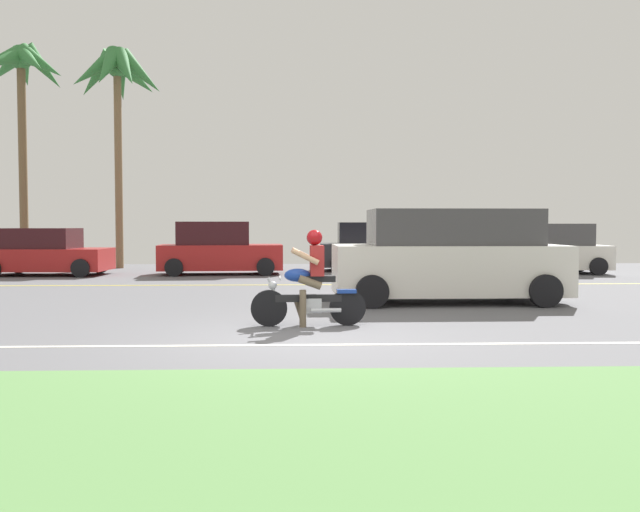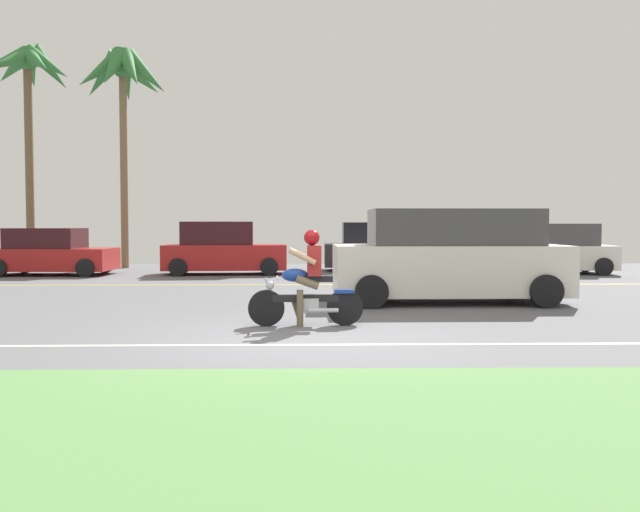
# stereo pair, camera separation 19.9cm
# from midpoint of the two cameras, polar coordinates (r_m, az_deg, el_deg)

# --- Properties ---
(ground) EXTENTS (56.00, 30.00, 0.04)m
(ground) POSITION_cam_midpoint_polar(r_m,az_deg,el_deg) (12.42, -1.68, -4.78)
(ground) COLOR slate
(grass_median) EXTENTS (56.00, 3.80, 0.06)m
(grass_median) POSITION_cam_midpoint_polar(r_m,az_deg,el_deg) (5.45, -1.11, -13.98)
(grass_median) COLOR #5B8C4C
(grass_median) RESTS_ON ground
(lane_line_near) EXTENTS (50.40, 0.12, 0.01)m
(lane_line_near) POSITION_cam_midpoint_polar(r_m,az_deg,el_deg) (9.00, -1.52, -7.49)
(lane_line_near) COLOR silver
(lane_line_near) RESTS_ON ground
(lane_line_far) EXTENTS (50.40, 0.12, 0.01)m
(lane_line_far) POSITION_cam_midpoint_polar(r_m,az_deg,el_deg) (17.85, -1.81, -2.44)
(lane_line_far) COLOR yellow
(lane_line_far) RESTS_ON ground
(motorcyclist) EXTENTS (1.81, 0.59, 1.51)m
(motorcyclist) POSITION_cam_midpoint_polar(r_m,az_deg,el_deg) (10.60, -1.43, -2.49)
(motorcyclist) COLOR black
(motorcyclist) RESTS_ON ground
(suv_nearby) EXTENTS (4.85, 2.16, 1.90)m
(suv_nearby) POSITION_cam_midpoint_polar(r_m,az_deg,el_deg) (14.05, 10.47, -0.09)
(suv_nearby) COLOR white
(suv_nearby) RESTS_ON ground
(parked_car_0) EXTENTS (3.74, 2.11, 1.48)m
(parked_car_0) POSITION_cam_midpoint_polar(r_m,az_deg,el_deg) (22.92, -22.31, 0.22)
(parked_car_0) COLOR #AD1E1E
(parked_car_0) RESTS_ON ground
(parked_car_1) EXTENTS (3.98, 2.02, 1.68)m
(parked_car_1) POSITION_cam_midpoint_polar(r_m,az_deg,el_deg) (21.86, -8.78, 0.50)
(parked_car_1) COLOR #AD1E1E
(parked_car_1) RESTS_ON ground
(parked_car_2) EXTENTS (4.22, 2.08, 1.66)m
(parked_car_2) POSITION_cam_midpoint_polar(r_m,az_deg,el_deg) (23.42, 4.71, 0.65)
(parked_car_2) COLOR #232328
(parked_car_2) RESTS_ON ground
(parked_car_3) EXTENTS (4.01, 2.09, 1.62)m
(parked_car_3) POSITION_cam_midpoint_polar(r_m,az_deg,el_deg) (23.22, 18.37, 0.46)
(parked_car_3) COLOR white
(parked_car_3) RESTS_ON ground
(palm_tree_0) EXTENTS (3.49, 3.53, 7.96)m
(palm_tree_0) POSITION_cam_midpoint_polar(r_m,az_deg,el_deg) (26.22, -16.91, 13.96)
(palm_tree_0) COLOR brown
(palm_tree_0) RESTS_ON ground
(palm_tree_1) EXTENTS (3.43, 3.54, 8.19)m
(palm_tree_1) POSITION_cam_midpoint_polar(r_m,az_deg,el_deg) (27.35, -24.05, 13.80)
(palm_tree_1) COLOR brown
(palm_tree_1) RESTS_ON ground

